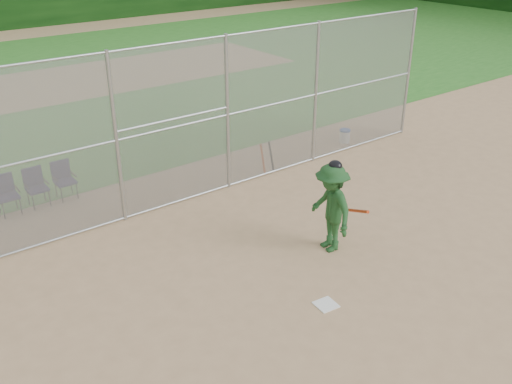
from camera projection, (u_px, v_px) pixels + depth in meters
ground at (334, 288)px, 11.04m from camera, size 100.00×100.00×0.00m
grass_strip at (33, 88)px, 23.93m from camera, size 100.00×100.00×0.00m
dirt_patch_far at (33, 88)px, 23.93m from camera, size 24.00×24.00×0.00m
backstop_fence at (193, 120)px, 13.72m from camera, size 16.09×0.09×4.00m
home_plate at (326, 305)px, 10.54m from camera, size 0.42×0.42×0.02m
batter_at_plate at (331, 207)px, 11.93m from camera, size 1.04×1.49×2.05m
water_cooler at (345, 136)px, 18.06m from camera, size 0.34×0.34×0.43m
spare_bats at (267, 158)px, 15.90m from camera, size 0.36×0.28×0.84m
chair_3 at (8, 196)px, 13.59m from camera, size 0.54×0.52×0.96m
chair_4 at (37, 188)px, 13.97m from camera, size 0.54×0.52×0.96m
chair_5 at (65, 181)px, 14.35m from camera, size 0.54×0.52×0.96m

